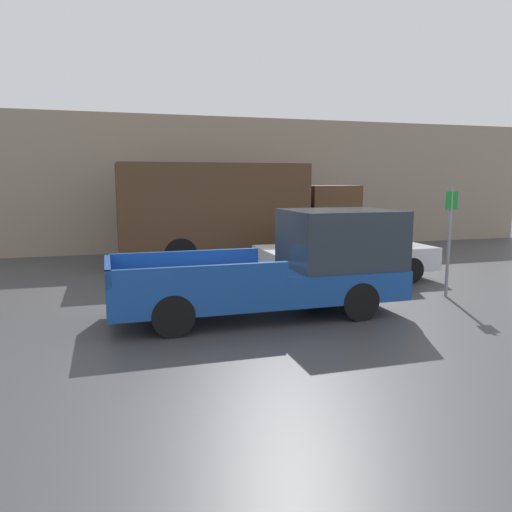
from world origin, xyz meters
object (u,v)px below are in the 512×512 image
pickup_truck (289,266)px  car (347,251)px  parking_sign (449,235)px  newspaper_box (163,239)px  delivery_truck (232,209)px

pickup_truck → car: bearing=45.9°
car → parking_sign: bearing=-62.4°
pickup_truck → newspaper_box: bearing=99.1°
car → newspaper_box: car is taller
car → parking_sign: (1.26, -2.41, 0.61)m
pickup_truck → delivery_truck: size_ratio=0.75×
newspaper_box → parking_sign: bearing=-58.5°
parking_sign → car: bearing=117.6°
delivery_truck → pickup_truck: bearing=-94.1°
pickup_truck → parking_sign: 3.92m
parking_sign → newspaper_box: 10.20m
delivery_truck → parking_sign: 6.93m
parking_sign → newspaper_box: bearing=121.5°
car → delivery_truck: (-2.17, 3.61, 0.91)m
pickup_truck → car: size_ratio=1.24×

